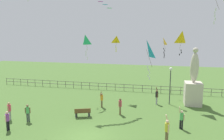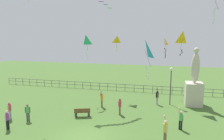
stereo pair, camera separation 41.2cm
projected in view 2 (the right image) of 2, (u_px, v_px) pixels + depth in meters
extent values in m
plane|color=#476B2D|center=(84.00, 138.00, 15.91)|extent=(80.00, 80.00, 0.00)
cube|color=beige|center=(194.00, 94.00, 23.11)|extent=(1.77, 1.77, 2.52)
ellipsoid|color=beige|center=(195.00, 68.00, 22.63)|extent=(0.90, 0.76, 3.27)
sphere|color=beige|center=(196.00, 50.00, 22.32)|extent=(0.56, 0.56, 0.56)
cylinder|color=#38383D|center=(171.00, 88.00, 23.17)|extent=(0.10, 0.10, 3.83)
sphere|color=white|center=(171.00, 69.00, 22.83)|extent=(0.36, 0.36, 0.36)
cube|color=brown|center=(82.00, 112.00, 20.00)|extent=(1.55, 0.88, 0.06)
cube|color=brown|center=(82.00, 110.00, 19.79)|extent=(1.43, 0.56, 0.36)
cube|color=#333338|center=(76.00, 114.00, 19.98)|extent=(0.08, 0.36, 0.45)
cube|color=#333338|center=(89.00, 114.00, 20.10)|extent=(0.08, 0.36, 0.45)
cylinder|color=#99999E|center=(10.00, 115.00, 19.26)|extent=(0.14, 0.14, 0.85)
cylinder|color=#99999E|center=(11.00, 115.00, 19.42)|extent=(0.14, 0.14, 0.85)
cylinder|color=#D83F59|center=(9.00, 107.00, 19.22)|extent=(0.31, 0.31, 0.60)
sphere|color=tan|center=(9.00, 103.00, 19.15)|extent=(0.23, 0.23, 0.23)
cylinder|color=tan|center=(8.00, 108.00, 19.02)|extent=(0.09, 0.09, 0.57)
cylinder|color=tan|center=(11.00, 107.00, 19.43)|extent=(0.09, 0.09, 0.57)
cylinder|color=black|center=(7.00, 125.00, 17.16)|extent=(0.14, 0.14, 0.82)
cylinder|color=black|center=(8.00, 124.00, 17.31)|extent=(0.14, 0.14, 0.82)
cylinder|color=purple|center=(7.00, 117.00, 17.12)|extent=(0.30, 0.30, 0.58)
sphere|color=beige|center=(7.00, 112.00, 17.06)|extent=(0.22, 0.22, 0.22)
cylinder|color=beige|center=(5.00, 118.00, 16.94)|extent=(0.09, 0.09, 0.55)
cylinder|color=beige|center=(9.00, 116.00, 17.32)|extent=(0.09, 0.09, 0.55)
cylinder|color=brown|center=(165.00, 137.00, 15.11)|extent=(0.15, 0.15, 0.88)
cylinder|color=brown|center=(165.00, 138.00, 14.94)|extent=(0.15, 0.15, 0.88)
cylinder|color=gold|center=(165.00, 128.00, 14.90)|extent=(0.32, 0.32, 0.62)
sphere|color=beige|center=(166.00, 122.00, 14.83)|extent=(0.24, 0.24, 0.24)
cylinder|color=beige|center=(165.00, 119.00, 15.03)|extent=(0.26, 0.18, 0.59)
cylinder|color=beige|center=(167.00, 129.00, 14.70)|extent=(0.10, 0.10, 0.59)
cylinder|color=black|center=(180.00, 125.00, 17.28)|extent=(0.14, 0.14, 0.80)
cylinder|color=black|center=(181.00, 125.00, 17.19)|extent=(0.14, 0.14, 0.80)
cylinder|color=#4CB259|center=(181.00, 117.00, 17.12)|extent=(0.29, 0.29, 0.57)
sphere|color=beige|center=(181.00, 112.00, 17.06)|extent=(0.21, 0.21, 0.21)
cylinder|color=beige|center=(179.00, 110.00, 17.19)|extent=(0.16, 0.22, 0.54)
cylinder|color=beige|center=(183.00, 118.00, 17.01)|extent=(0.09, 0.09, 0.54)
cylinder|color=brown|center=(120.00, 110.00, 20.54)|extent=(0.14, 0.14, 0.82)
cylinder|color=brown|center=(120.00, 111.00, 20.38)|extent=(0.14, 0.14, 0.82)
cylinder|color=#D83F59|center=(120.00, 104.00, 20.34)|extent=(0.30, 0.30, 0.58)
sphere|color=brown|center=(120.00, 100.00, 20.28)|extent=(0.22, 0.22, 0.22)
cylinder|color=brown|center=(120.00, 103.00, 20.54)|extent=(0.09, 0.09, 0.55)
cylinder|color=brown|center=(119.00, 105.00, 20.16)|extent=(0.09, 0.09, 0.55)
cylinder|color=brown|center=(102.00, 104.00, 22.52)|extent=(0.13, 0.13, 0.78)
cylinder|color=brown|center=(102.00, 103.00, 22.66)|extent=(0.13, 0.13, 0.78)
cylinder|color=orange|center=(102.00, 98.00, 22.48)|extent=(0.29, 0.29, 0.55)
sphere|color=#8C6647|center=(102.00, 94.00, 22.42)|extent=(0.21, 0.21, 0.21)
cylinder|color=#8C6647|center=(101.00, 94.00, 22.23)|extent=(0.24, 0.09, 0.53)
cylinder|color=#8C6647|center=(102.00, 97.00, 22.67)|extent=(0.09, 0.09, 0.52)
cylinder|color=#99999E|center=(157.00, 101.00, 23.50)|extent=(0.14, 0.14, 0.83)
cylinder|color=#99999E|center=(157.00, 101.00, 23.34)|extent=(0.14, 0.14, 0.83)
cylinder|color=black|center=(157.00, 95.00, 23.30)|extent=(0.30, 0.30, 0.59)
sphere|color=brown|center=(157.00, 91.00, 23.24)|extent=(0.22, 0.22, 0.22)
cylinder|color=brown|center=(157.00, 90.00, 23.42)|extent=(0.25, 0.15, 0.56)
cylinder|color=brown|center=(158.00, 96.00, 23.11)|extent=(0.09, 0.09, 0.56)
cylinder|color=#3F4C47|center=(27.00, 117.00, 18.96)|extent=(0.14, 0.14, 0.80)
cylinder|color=#3F4C47|center=(29.00, 117.00, 18.98)|extent=(0.14, 0.14, 0.80)
cylinder|color=#4CB259|center=(28.00, 109.00, 18.86)|extent=(0.29, 0.29, 0.57)
sphere|color=#8C6647|center=(27.00, 105.00, 18.79)|extent=(0.22, 0.22, 0.22)
cylinder|color=#8C6647|center=(25.00, 110.00, 18.83)|extent=(0.09, 0.09, 0.54)
cylinder|color=#8C6647|center=(30.00, 110.00, 18.89)|extent=(0.09, 0.09, 0.54)
pyramid|color=yellow|center=(164.00, 41.00, 26.57)|extent=(0.66, 0.82, 0.93)
cylinder|color=#4C381E|center=(165.00, 45.00, 26.52)|extent=(0.40, 0.17, 0.93)
cube|color=black|center=(165.00, 49.00, 26.59)|extent=(0.09, 0.03, 0.20)
cube|color=black|center=(166.00, 51.00, 26.66)|extent=(0.12, 0.04, 0.21)
cube|color=black|center=(165.00, 52.00, 26.67)|extent=(0.09, 0.03, 0.20)
cube|color=black|center=(165.00, 54.00, 26.72)|extent=(0.10, 0.03, 0.20)
cube|color=black|center=(165.00, 56.00, 26.76)|extent=(0.10, 0.03, 0.21)
cube|color=black|center=(165.00, 57.00, 26.79)|extent=(0.09, 0.04, 0.20)
pyramid|color=yellow|center=(117.00, 40.00, 25.11)|extent=(0.96, 0.84, 0.88)
cylinder|color=#4C381E|center=(117.00, 44.00, 25.45)|extent=(0.26, 0.50, 0.88)
cube|color=yellow|center=(117.00, 47.00, 25.52)|extent=(0.09, 0.03, 0.20)
cube|color=yellow|center=(117.00, 49.00, 25.56)|extent=(0.11, 0.03, 0.21)
cube|color=yellow|center=(117.00, 51.00, 25.59)|extent=(0.08, 0.05, 0.20)
cube|color=white|center=(28.00, 1.00, 19.70)|extent=(0.10, 0.02, 0.21)
cube|color=white|center=(215.00, 9.00, 14.29)|extent=(0.11, 0.02, 0.21)
cube|color=white|center=(214.00, 13.00, 14.31)|extent=(0.09, 0.05, 0.20)
cube|color=white|center=(214.00, 16.00, 14.35)|extent=(0.09, 0.03, 0.20)
cube|color=white|center=(214.00, 19.00, 14.40)|extent=(0.09, 0.05, 0.20)
cube|color=white|center=(213.00, 23.00, 14.42)|extent=(0.11, 0.02, 0.21)
pyramid|color=yellow|center=(183.00, 38.00, 21.94)|extent=(1.01, 0.91, 1.30)
cylinder|color=#4C381E|center=(181.00, 44.00, 22.41)|extent=(0.16, 0.74, 1.30)
cube|color=black|center=(182.00, 51.00, 22.53)|extent=(0.10, 0.05, 0.20)
cube|color=black|center=(182.00, 53.00, 22.58)|extent=(0.12, 0.02, 0.21)
cube|color=black|center=(180.00, 55.00, 22.57)|extent=(0.10, 0.02, 0.21)
pyramid|color=#198CD1|center=(145.00, 49.00, 15.49)|extent=(0.83, 0.90, 1.34)
cylinder|color=#4C381E|center=(148.00, 58.00, 15.67)|extent=(0.47, 0.28, 1.34)
cube|color=white|center=(146.00, 67.00, 15.75)|extent=(0.10, 0.03, 0.20)
cube|color=white|center=(147.00, 70.00, 15.81)|extent=(0.11, 0.02, 0.21)
cube|color=white|center=(148.00, 73.00, 15.86)|extent=(0.11, 0.04, 0.21)
cube|color=white|center=(147.00, 76.00, 15.88)|extent=(0.10, 0.02, 0.21)
cube|color=white|center=(148.00, 79.00, 15.94)|extent=(0.09, 0.02, 0.20)
pyramid|color=#1EB759|center=(86.00, 40.00, 23.94)|extent=(0.83, 0.96, 1.11)
cylinder|color=#4C381E|center=(87.00, 45.00, 23.88)|extent=(0.36, 0.25, 1.11)
cube|color=white|center=(87.00, 50.00, 23.98)|extent=(0.09, 0.03, 0.20)
cube|color=white|center=(86.00, 51.00, 23.98)|extent=(0.12, 0.04, 0.21)
cube|color=white|center=(86.00, 53.00, 24.02)|extent=(0.11, 0.02, 0.21)
cube|color=white|center=(86.00, 55.00, 24.05)|extent=(0.08, 0.05, 0.20)
cube|color=white|center=(88.00, 57.00, 24.13)|extent=(0.08, 0.03, 0.20)
cube|color=white|center=(88.00, 59.00, 24.16)|extent=(0.10, 0.04, 0.21)
cube|color=#B22DB2|center=(101.00, 2.00, 22.91)|extent=(0.57, 0.48, 0.03)
cube|color=#198CD1|center=(106.00, 5.00, 23.14)|extent=(0.55, 0.51, 0.03)
cube|color=#1EB759|center=(110.00, 8.00, 23.38)|extent=(0.56, 0.48, 0.03)
cylinder|color=#4C4742|center=(9.00, 81.00, 33.43)|extent=(0.06, 0.06, 0.95)
cylinder|color=#4C4742|center=(16.00, 81.00, 33.14)|extent=(0.06, 0.06, 0.95)
cylinder|color=#4C4742|center=(23.00, 82.00, 32.85)|extent=(0.06, 0.06, 0.95)
cylinder|color=#4C4742|center=(30.00, 82.00, 32.57)|extent=(0.06, 0.06, 0.95)
cylinder|color=#4C4742|center=(37.00, 82.00, 32.28)|extent=(0.06, 0.06, 0.95)
cylinder|color=#4C4742|center=(44.00, 83.00, 31.98)|extent=(0.06, 0.06, 0.95)
cylinder|color=#4C4742|center=(52.00, 83.00, 31.70)|extent=(0.06, 0.06, 0.95)
cylinder|color=#4C4742|center=(59.00, 84.00, 31.42)|extent=(0.06, 0.06, 0.95)
cylinder|color=#4C4742|center=(67.00, 84.00, 31.12)|extent=(0.06, 0.06, 0.95)
cylinder|color=#4C4742|center=(75.00, 85.00, 30.83)|extent=(0.06, 0.06, 0.95)
cylinder|color=#4C4742|center=(83.00, 85.00, 30.55)|extent=(0.06, 0.06, 0.95)
cylinder|color=#4C4742|center=(91.00, 86.00, 30.27)|extent=(0.06, 0.06, 0.95)
cylinder|color=#4C4742|center=(99.00, 86.00, 29.97)|extent=(0.06, 0.06, 0.95)
cylinder|color=#4C4742|center=(108.00, 87.00, 29.68)|extent=(0.06, 0.06, 0.95)
cylinder|color=#4C4742|center=(116.00, 87.00, 29.40)|extent=(0.06, 0.06, 0.95)
cylinder|color=#4C4742|center=(125.00, 88.00, 29.11)|extent=(0.06, 0.06, 0.95)
cylinder|color=#4C4742|center=(134.00, 88.00, 28.82)|extent=(0.06, 0.06, 0.95)
cylinder|color=#4C4742|center=(143.00, 89.00, 28.53)|extent=(0.06, 0.06, 0.95)
cylinder|color=#4C4742|center=(153.00, 89.00, 28.24)|extent=(0.06, 0.06, 0.95)
cylinder|color=#4C4742|center=(162.00, 90.00, 27.96)|extent=(0.06, 0.06, 0.95)
cylinder|color=#4C4742|center=(172.00, 90.00, 27.66)|extent=(0.06, 0.06, 0.95)
cylinder|color=#4C4742|center=(182.00, 91.00, 27.38)|extent=(0.06, 0.06, 0.95)
cylinder|color=#4C4742|center=(192.00, 92.00, 27.09)|extent=(0.06, 0.06, 0.95)
cylinder|color=#4C4742|center=(202.00, 92.00, 26.80)|extent=(0.06, 0.06, 0.95)
cylinder|color=#4C4742|center=(213.00, 93.00, 26.52)|extent=(0.06, 0.06, 0.95)
cylinder|color=#4C4742|center=(224.00, 93.00, 26.23)|extent=(0.06, 0.06, 0.95)
cube|color=#4C4742|center=(121.00, 84.00, 29.18)|extent=(36.00, 0.05, 0.05)
cube|color=#4C4742|center=(121.00, 87.00, 29.25)|extent=(36.00, 0.05, 0.05)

